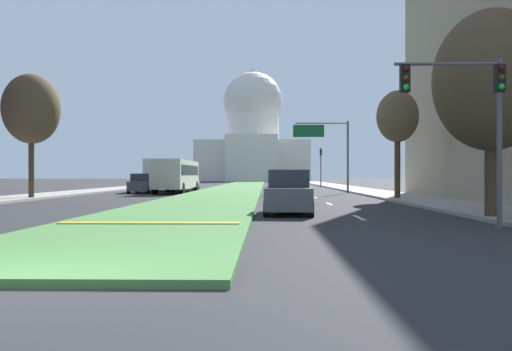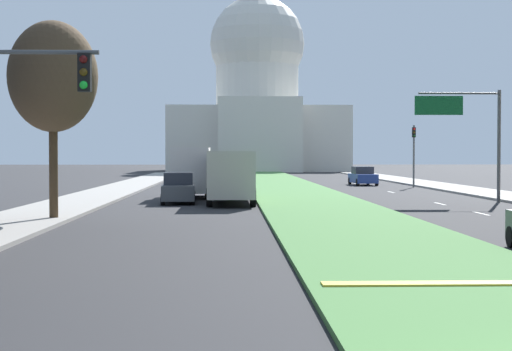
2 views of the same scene
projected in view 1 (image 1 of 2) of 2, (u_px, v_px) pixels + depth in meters
ground_plane at (241, 187)px, 71.15m from camera, size 280.77×280.77×0.00m
grass_median at (238, 187)px, 64.77m from camera, size 6.22×114.86×0.14m
median_curb_nose at (149, 223)px, 15.68m from camera, size 5.59×0.50×0.04m
lane_dashes_right at (302, 191)px, 51.61m from camera, size 0.16×61.52×0.01m
sidewalk_left at (121, 188)px, 58.67m from camera, size 4.00×114.86×0.15m
sidewalk_right at (351, 188)px, 58.11m from camera, size 4.00×114.86×0.15m
capitol_building at (253, 137)px, 134.35m from camera, size 28.98×23.81×29.62m
traffic_light_near_right at (472, 105)px, 15.52m from camera, size 3.34×0.35×5.20m
traffic_light_far_right at (321, 162)px, 66.66m from camera, size 0.28×0.35×5.20m
overhead_guide_sign at (328, 142)px, 45.76m from camera, size 5.04×0.20×6.50m
street_tree_right_near at (491, 81)px, 18.48m from camera, size 4.12×4.12×7.67m
street_tree_left_mid at (31, 109)px, 33.74m from camera, size 3.71×3.71×8.35m
street_tree_right_mid at (397, 118)px, 33.21m from camera, size 2.71×2.71×7.16m
sedan_lead_stopped at (289, 193)px, 21.49m from camera, size 2.17×4.46×1.86m
sedan_midblock at (142, 184)px, 45.49m from camera, size 2.02×4.27×1.76m
sedan_distant at (188, 183)px, 55.00m from camera, size 1.85×4.62×1.66m
sedan_far_horizon at (293, 181)px, 71.75m from camera, size 2.08×4.57×1.66m
box_truck_delivery at (161, 174)px, 51.46m from camera, size 2.40×6.40×3.20m
city_bus at (177, 173)px, 46.32m from camera, size 2.62×11.00×2.95m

